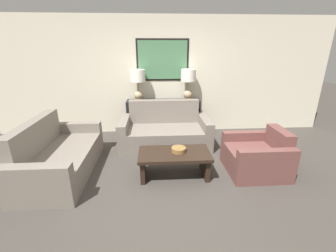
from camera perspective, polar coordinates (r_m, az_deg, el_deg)
name	(u,v)px	position (r m, az deg, el deg)	size (l,w,h in m)	color
ground_plane	(170,188)	(3.48, 0.54, -15.40)	(20.00, 20.00, 0.00)	#3D3833
back_wall	(163,76)	(5.37, -1.37, 12.50)	(7.85, 0.12, 2.65)	beige
console_table	(163,117)	(5.31, -1.17, 2.24)	(1.68, 0.36, 0.82)	black
table_lamp_left	(138,80)	(5.13, -7.67, 11.40)	(0.33, 0.33, 0.70)	tan
table_lamp_right	(188,80)	(5.18, 5.13, 11.57)	(0.33, 0.33, 0.70)	tan
couch_by_back_wall	(165,132)	(4.75, -0.82, -1.44)	(1.86, 0.92, 0.90)	slate
couch_by_side	(59,157)	(4.11, -26.04, -7.01)	(0.92, 1.86, 0.90)	slate
coffee_table	(174,159)	(3.60, 1.61, -8.36)	(1.13, 0.58, 0.42)	black
decorative_bowl	(179,150)	(3.57, 2.72, -6.00)	(0.23, 0.23, 0.07)	olive
armchair_near_back_wall	(257,157)	(4.04, 21.69, -7.23)	(0.91, 0.89, 0.73)	brown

